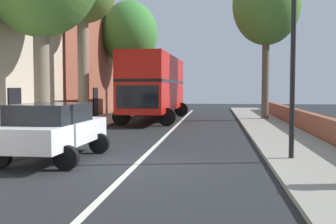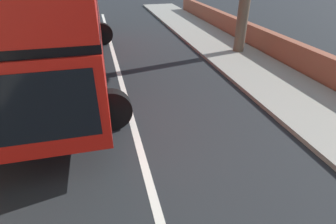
% 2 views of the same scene
% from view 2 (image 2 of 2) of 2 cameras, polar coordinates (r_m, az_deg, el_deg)
% --- Properties ---
extents(double_decker_bus, '(3.72, 11.09, 4.06)m').
position_cam_2_polar(double_decker_bus, '(9.55, -22.94, 20.42)').
color(double_decker_bus, red).
rests_on(double_decker_bus, ground).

